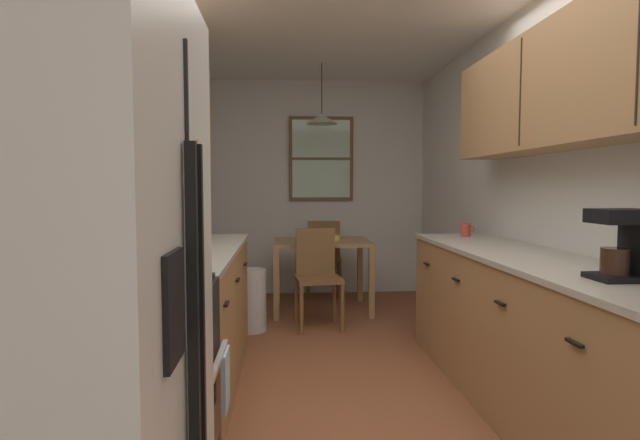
# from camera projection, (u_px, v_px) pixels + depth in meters

# --- Properties ---
(ground_plane) EXTENTS (12.00, 12.00, 0.00)m
(ground_plane) POSITION_uv_depth(u_px,v_px,m) (341.00, 369.00, 3.55)
(ground_plane) COLOR brown
(wall_left) EXTENTS (0.10, 9.00, 2.55)m
(wall_left) POSITION_uv_depth(u_px,v_px,m) (141.00, 189.00, 3.37)
(wall_left) COLOR silver
(wall_left) RESTS_ON ground
(wall_right) EXTENTS (0.10, 9.00, 2.55)m
(wall_right) POSITION_uv_depth(u_px,v_px,m) (530.00, 189.00, 3.57)
(wall_right) COLOR silver
(wall_right) RESTS_ON ground
(wall_back) EXTENTS (4.40, 0.10, 2.55)m
(wall_back) POSITION_uv_depth(u_px,v_px,m) (316.00, 188.00, 6.11)
(wall_back) COLOR silver
(wall_back) RESTS_ON ground
(refrigerator) EXTENTS (0.71, 0.79, 1.75)m
(refrigerator) POSITION_uv_depth(u_px,v_px,m) (37.00, 368.00, 1.14)
(refrigerator) COLOR white
(refrigerator) RESTS_ON ground
(stove_range) EXTENTS (0.66, 0.61, 1.10)m
(stove_range) POSITION_uv_depth(u_px,v_px,m) (125.00, 405.00, 1.88)
(stove_range) COLOR black
(stove_range) RESTS_ON ground
(microwave_over_range) EXTENTS (0.39, 0.60, 0.31)m
(microwave_over_range) POSITION_uv_depth(u_px,v_px,m) (84.00, 81.00, 1.79)
(microwave_over_range) COLOR white
(counter_left) EXTENTS (0.64, 1.99, 0.90)m
(counter_left) POSITION_uv_depth(u_px,v_px,m) (189.00, 320.00, 3.17)
(counter_left) COLOR #A87A4C
(counter_left) RESTS_ON ground
(upper_cabinets_left) EXTENTS (0.33, 2.07, 0.68)m
(upper_cabinets_left) POSITION_uv_depth(u_px,v_px,m) (159.00, 90.00, 3.02)
(upper_cabinets_left) COLOR #A87A4C
(counter_right) EXTENTS (0.64, 3.28, 0.90)m
(counter_right) POSITION_uv_depth(u_px,v_px,m) (558.00, 350.00, 2.58)
(counter_right) COLOR #A87A4C
(counter_right) RESTS_ON ground
(upper_cabinets_right) EXTENTS (0.33, 2.96, 0.67)m
(upper_cabinets_right) POSITION_uv_depth(u_px,v_px,m) (600.00, 74.00, 2.45)
(upper_cabinets_right) COLOR #A87A4C
(dining_table) EXTENTS (0.98, 0.80, 0.73)m
(dining_table) POSITION_uv_depth(u_px,v_px,m) (321.00, 251.00, 5.24)
(dining_table) COLOR #A87F51
(dining_table) RESTS_ON ground
(dining_chair_near) EXTENTS (0.44, 0.44, 0.90)m
(dining_chair_near) POSITION_uv_depth(u_px,v_px,m) (317.00, 272.00, 4.63)
(dining_chair_near) COLOR brown
(dining_chair_near) RESTS_ON ground
(dining_chair_far) EXTENTS (0.43, 0.43, 0.90)m
(dining_chair_far) POSITION_uv_depth(u_px,v_px,m) (324.00, 255.00, 5.86)
(dining_chair_far) COLOR brown
(dining_chair_far) RESTS_ON ground
(pendant_light) EXTENTS (0.33, 0.33, 0.62)m
(pendant_light) POSITION_uv_depth(u_px,v_px,m) (321.00, 119.00, 5.15)
(pendant_light) COLOR black
(back_window) EXTENTS (0.77, 0.05, 1.00)m
(back_window) POSITION_uv_depth(u_px,v_px,m) (321.00, 159.00, 6.01)
(back_window) COLOR brown
(trash_bin) EXTENTS (0.29, 0.29, 0.55)m
(trash_bin) POSITION_uv_depth(u_px,v_px,m) (250.00, 300.00, 4.50)
(trash_bin) COLOR silver
(trash_bin) RESTS_ON ground
(storage_canister) EXTENTS (0.11, 0.11, 0.19)m
(storage_canister) POSITION_uv_depth(u_px,v_px,m) (157.00, 249.00, 2.39)
(storage_canister) COLOR #D84C19
(storage_canister) RESTS_ON counter_left
(dish_towel) EXTENTS (0.02, 0.16, 0.24)m
(dish_towel) POSITION_uv_depth(u_px,v_px,m) (226.00, 380.00, 2.06)
(dish_towel) COLOR silver
(coffee_maker) EXTENTS (0.22, 0.18, 0.30)m
(coffee_maker) POSITION_uv_depth(u_px,v_px,m) (627.00, 243.00, 2.08)
(coffee_maker) COLOR black
(coffee_maker) RESTS_ON counter_right
(mug_by_coffeemaker) EXTENTS (0.11, 0.08, 0.10)m
(mug_by_coffeemaker) POSITION_uv_depth(u_px,v_px,m) (466.00, 230.00, 3.93)
(mug_by_coffeemaker) COLOR #BF3F33
(mug_by_coffeemaker) RESTS_ON counter_right
(table_serving_bowl) EXTENTS (0.18, 0.18, 0.06)m
(table_serving_bowl) POSITION_uv_depth(u_px,v_px,m) (331.00, 238.00, 5.20)
(table_serving_bowl) COLOR #E0D14C
(table_serving_bowl) RESTS_ON dining_table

